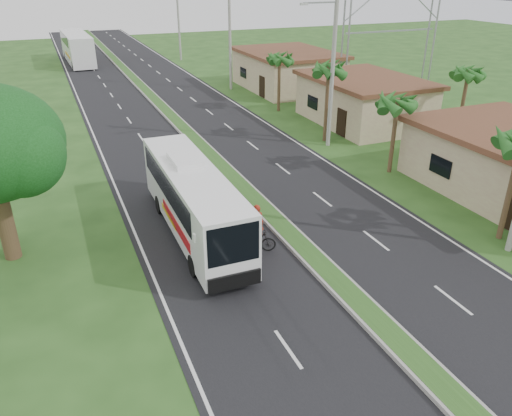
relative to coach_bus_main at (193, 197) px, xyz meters
name	(u,v)px	position (x,y,z in m)	size (l,w,h in m)	color
ground	(376,323)	(4.05, -8.96, -1.93)	(180.00, 180.00, 0.00)	#25471A
road_asphalt	(206,152)	(4.05, 11.04, -1.92)	(14.00, 160.00, 0.02)	black
median_strip	(206,150)	(4.05, 11.04, -1.83)	(1.20, 160.00, 0.18)	gray
lane_edge_left	(106,165)	(-2.65, 11.04, -1.93)	(0.12, 160.00, 0.01)	silver
lane_edge_right	(293,140)	(10.75, 11.04, -1.93)	(0.12, 160.00, 0.01)	silver
shop_mid	(363,100)	(18.05, 13.04, -0.08)	(7.60, 10.60, 3.67)	tan
shop_far	(287,70)	(18.05, 27.04, 0.00)	(8.60, 11.60, 3.82)	tan
palm_verge_b	(398,102)	(13.45, 3.04, 2.43)	(2.40, 2.40, 5.05)	#473321
palm_verge_c	(329,70)	(12.85, 10.04, 3.19)	(2.40, 2.40, 5.85)	#473321
palm_verge_d	(279,58)	(13.35, 19.04, 2.62)	(2.40, 2.40, 5.25)	#473321
palm_behind_shop	(468,73)	(21.55, 6.04, 3.00)	(2.40, 2.40, 5.65)	#473321
utility_pole_b	(333,55)	(12.52, 9.04, 4.32)	(3.20, 0.28, 12.00)	gray
utility_pole_c	(230,32)	(12.55, 29.04, 3.74)	(1.60, 0.28, 11.00)	gray
utility_pole_d	(178,18)	(12.55, 49.04, 3.49)	(1.60, 0.28, 10.50)	gray
billboard_lattice	(392,22)	(26.05, 21.04, 4.89)	(10.18, 1.18, 12.07)	gray
coach_bus_main	(193,197)	(0.00, 0.00, 0.00)	(2.38, 10.89, 3.51)	white
coach_bus_far	(77,46)	(-0.64, 51.86, 0.22)	(3.19, 13.12, 3.80)	white
motorcyclist	(256,235)	(2.05, -2.71, -1.09)	(1.81, 1.07, 2.33)	black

